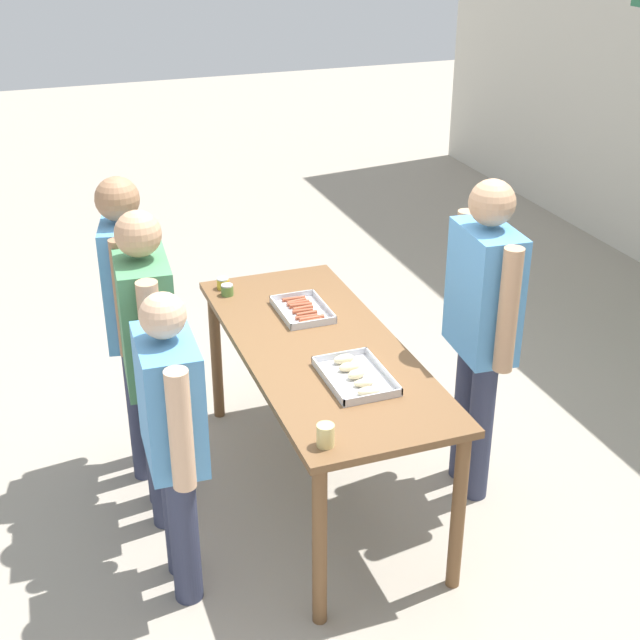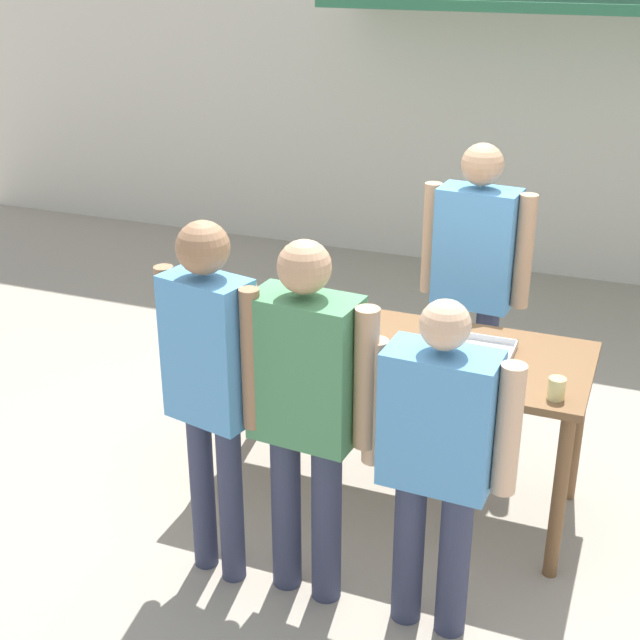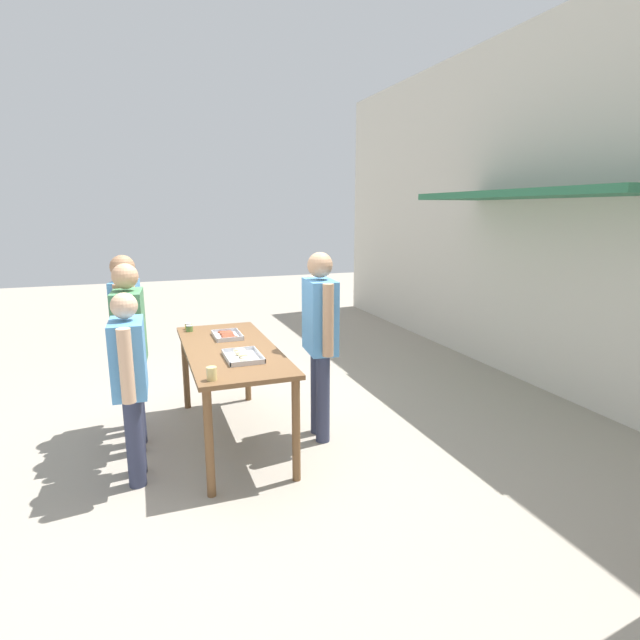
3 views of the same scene
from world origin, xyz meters
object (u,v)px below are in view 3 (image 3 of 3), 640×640
(person_server_behind_table, at_px, (320,330))
(person_customer_waiting_in_line, at_px, (131,342))
(food_tray_sausages, at_px, (227,336))
(person_customer_with_cup, at_px, (130,373))
(person_customer_holding_hotdog, at_px, (128,327))
(beer_cup, at_px, (212,374))
(condiment_jar_ketchup, at_px, (189,328))
(condiment_jar_mustard, at_px, (188,326))
(food_tray_buns, at_px, (243,356))

(person_server_behind_table, xyz_separation_m, person_customer_waiting_in_line, (-0.37, -1.71, -0.06))
(food_tray_sausages, distance_m, person_customer_with_cup, 1.30)
(person_customer_holding_hotdog, bearing_deg, person_customer_waiting_in_line, -163.93)
(person_customer_holding_hotdog, bearing_deg, person_customer_with_cup, -166.48)
(person_customer_waiting_in_line, bearing_deg, beer_cup, -145.05)
(condiment_jar_ketchup, bearing_deg, person_customer_holding_hotdog, -69.42)
(condiment_jar_ketchup, bearing_deg, person_customer_with_cup, -24.91)
(condiment_jar_mustard, relative_size, person_customer_with_cup, 0.05)
(beer_cup, distance_m, person_customer_waiting_in_line, 1.16)
(person_server_behind_table, bearing_deg, food_tray_buns, -74.79)
(food_tray_sausages, distance_m, food_tray_buns, 0.81)
(food_tray_buns, height_order, person_server_behind_table, person_server_behind_table)
(condiment_jar_ketchup, relative_size, person_customer_waiting_in_line, 0.04)
(beer_cup, xyz_separation_m, person_customer_waiting_in_line, (-1.00, -0.59, 0.05))
(person_server_behind_table, height_order, person_customer_with_cup, person_server_behind_table)
(food_tray_buns, xyz_separation_m, person_server_behind_table, (-0.15, 0.78, 0.14))
(food_tray_sausages, distance_m, condiment_jar_mustard, 0.60)
(food_tray_buns, bearing_deg, beer_cup, -34.83)
(condiment_jar_mustard, bearing_deg, condiment_jar_ketchup, -0.06)
(person_server_behind_table, bearing_deg, beer_cup, -55.81)
(food_tray_sausages, height_order, food_tray_buns, food_tray_buns)
(food_tray_buns, bearing_deg, person_server_behind_table, 100.56)
(food_tray_buns, distance_m, person_customer_waiting_in_line, 1.07)
(person_customer_with_cup, relative_size, person_customer_waiting_in_line, 0.90)
(beer_cup, bearing_deg, condiment_jar_mustard, -179.91)
(condiment_jar_mustard, xyz_separation_m, person_server_behind_table, (1.15, 1.12, 0.13))
(food_tray_buns, distance_m, person_customer_with_cup, 0.94)
(beer_cup, bearing_deg, person_server_behind_table, 119.54)
(food_tray_sausages, relative_size, person_customer_holding_hotdog, 0.22)
(condiment_jar_mustard, relative_size, condiment_jar_ketchup, 1.00)
(food_tray_sausages, relative_size, person_customer_with_cup, 0.25)
(food_tray_sausages, xyz_separation_m, person_server_behind_table, (0.66, 0.78, 0.15))
(beer_cup, bearing_deg, condiment_jar_ketchup, -179.90)
(condiment_jar_mustard, bearing_deg, person_customer_holding_hotdog, -61.58)
(beer_cup, bearing_deg, person_customer_with_cup, -123.64)
(food_tray_buns, bearing_deg, person_customer_with_cup, -84.50)
(beer_cup, height_order, person_server_behind_table, person_server_behind_table)
(food_tray_sausages, distance_m, condiment_jar_ketchup, 0.52)
(beer_cup, height_order, person_customer_holding_hotdog, person_customer_holding_hotdog)
(condiment_jar_mustard, relative_size, person_server_behind_table, 0.04)
(person_server_behind_table, bearing_deg, condiment_jar_ketchup, -128.37)
(condiment_jar_mustard, bearing_deg, beer_cup, 0.09)
(condiment_jar_mustard, bearing_deg, food_tray_sausages, 35.05)
(person_customer_with_cup, xyz_separation_m, person_customer_waiting_in_line, (-0.60, 0.01, 0.11))
(condiment_jar_ketchup, height_order, person_server_behind_table, person_server_behind_table)
(food_tray_buns, relative_size, person_customer_waiting_in_line, 0.26)
(food_tray_sausages, distance_m, person_server_behind_table, 1.03)
(condiment_jar_mustard, bearing_deg, person_server_behind_table, 44.32)
(condiment_jar_ketchup, bearing_deg, food_tray_sausages, 41.53)
(condiment_jar_mustard, relative_size, beer_cup, 0.71)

